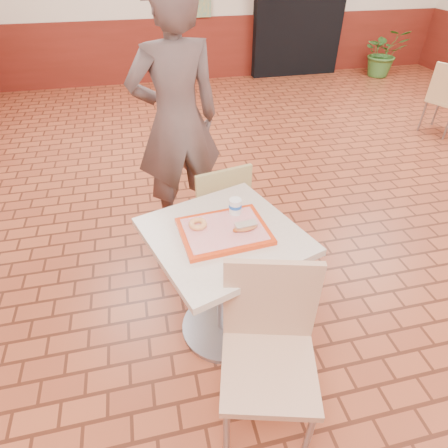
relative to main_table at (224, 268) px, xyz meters
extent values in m
cube|color=brown|center=(1.39, 0.50, -0.53)|extent=(8.00, 10.00, 0.01)
cube|color=maroon|center=(1.39, 5.48, -0.03)|extent=(8.00, 0.04, 1.00)
cube|color=black|center=(2.59, 5.38, 0.57)|extent=(1.60, 0.22, 2.20)
cube|color=beige|center=(0.00, 0.00, 0.24)|extent=(0.75, 0.75, 0.04)
cylinder|color=gray|center=(0.00, 0.00, -0.16)|extent=(0.08, 0.08, 0.75)
cylinder|color=gray|center=(0.00, 0.00, -0.52)|extent=(0.54, 0.54, 0.03)
cube|color=tan|center=(0.07, -0.61, -0.09)|extent=(0.54, 0.54, 0.04)
cube|color=tan|center=(0.12, -0.42, 0.17)|extent=(0.43, 0.15, 0.48)
cylinder|color=gray|center=(-0.16, -0.74, -0.32)|extent=(0.03, 0.03, 0.43)
cylinder|color=gray|center=(0.20, -0.84, -0.32)|extent=(0.03, 0.03, 0.43)
cylinder|color=gray|center=(-0.06, -0.38, -0.32)|extent=(0.03, 0.03, 0.43)
cylinder|color=gray|center=(0.30, -0.48, -0.32)|extent=(0.03, 0.03, 0.43)
cube|color=tan|center=(0.09, 0.72, -0.13)|extent=(0.47, 0.47, 0.04)
cube|color=tan|center=(0.13, 0.55, 0.11)|extent=(0.39, 0.11, 0.43)
cylinder|color=gray|center=(0.22, 0.92, -0.34)|extent=(0.03, 0.03, 0.39)
cylinder|color=gray|center=(-0.11, 0.86, -0.34)|extent=(0.03, 0.03, 0.39)
cylinder|color=gray|center=(0.29, 0.59, -0.34)|extent=(0.03, 0.03, 0.39)
cylinder|color=gray|center=(-0.04, 0.52, -0.34)|extent=(0.03, 0.03, 0.39)
imported|color=brown|center=(-0.09, 1.20, 0.41)|extent=(0.76, 0.57, 1.89)
cube|color=red|center=(0.00, 0.00, 0.27)|extent=(0.45, 0.35, 0.03)
cube|color=#E18585|center=(0.00, 0.00, 0.29)|extent=(0.40, 0.30, 0.00)
torus|color=#E99655|center=(-0.13, 0.05, 0.30)|extent=(0.11, 0.11, 0.03)
ellipsoid|color=#BD6837|center=(0.11, -0.03, 0.30)|extent=(0.13, 0.08, 0.03)
cube|color=silver|center=(0.11, -0.03, 0.32)|extent=(0.12, 0.06, 0.01)
ellipsoid|color=#A44116|center=(0.05, -0.04, 0.30)|extent=(0.03, 0.03, 0.02)
cylinder|color=white|center=(0.09, 0.13, 0.33)|extent=(0.07, 0.07, 0.09)
cylinder|color=blue|center=(0.09, 0.13, 0.34)|extent=(0.07, 0.07, 0.02)
cube|color=#E3C588|center=(3.47, 2.43, -0.13)|extent=(0.53, 0.53, 0.04)
cube|color=#E3C588|center=(3.30, 2.36, 0.11)|extent=(0.18, 0.38, 0.44)
cylinder|color=gray|center=(3.55, 2.65, -0.34)|extent=(0.03, 0.03, 0.39)
cylinder|color=gray|center=(3.38, 2.20, -0.34)|extent=(0.03, 0.03, 0.39)
cylinder|color=gray|center=(3.24, 2.52, -0.34)|extent=(0.03, 0.03, 0.39)
imported|color=#3B742E|center=(4.10, 4.90, -0.13)|extent=(0.87, 0.81, 0.82)
camera|label=1|loc=(-0.35, -1.50, 1.49)|focal=30.00mm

